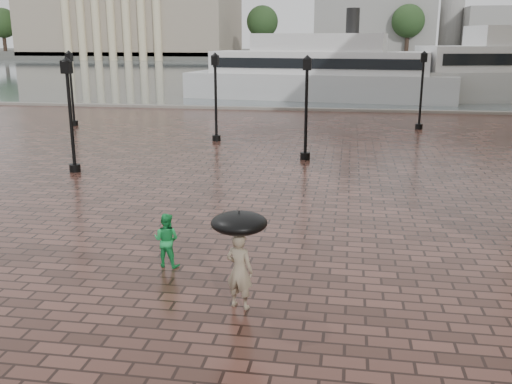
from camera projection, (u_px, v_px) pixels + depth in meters
ground at (119, 281)px, 12.61m from camera, size 300.00×300.00×0.00m
harbour_water at (324, 70)px, 100.29m from camera, size 240.00×240.00×0.00m
quay_edge at (285, 110)px, 43.11m from camera, size 80.00×0.60×0.30m
far_shore at (335, 54)px, 164.83m from camera, size 300.00×60.00×2.00m
museum at (132, 6)px, 155.45m from camera, size 57.00×32.50×26.00m
far_trees at (334, 22)px, 141.68m from camera, size 188.00×8.00×13.50m
street_lamps at (222, 97)px, 29.03m from camera, size 21.44×14.44×4.40m
adult_pedestrian at (240, 271)px, 11.21m from camera, size 0.66×0.53×1.57m
child_pedestrian at (166, 240)px, 13.33m from camera, size 0.69×0.58×1.29m
ferry_near at (319, 73)px, 50.34m from camera, size 24.18×8.80×7.75m
umbrella at (239, 223)px, 10.96m from camera, size 1.10×1.10×1.11m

